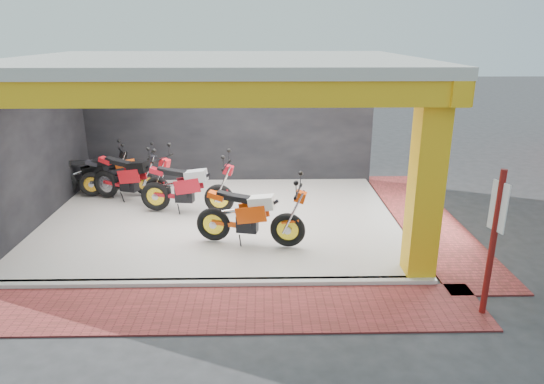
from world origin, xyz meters
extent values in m
plane|color=#2D2D30|center=(0.00, 0.00, 0.00)|extent=(80.00, 80.00, 0.00)
cube|color=white|center=(0.00, 2.00, 0.05)|extent=(8.00, 6.00, 0.10)
cube|color=beige|center=(0.00, 2.00, 3.60)|extent=(8.40, 6.40, 0.20)
cube|color=black|center=(0.00, 5.10, 1.75)|extent=(8.20, 0.20, 3.50)
cube|color=black|center=(-4.10, 2.00, 1.75)|extent=(0.20, 6.20, 3.50)
cube|color=#ECB013|center=(3.75, -0.75, 1.75)|extent=(0.50, 0.50, 3.50)
cube|color=#ECB013|center=(0.00, -1.00, 3.30)|extent=(8.40, 0.30, 0.40)
cube|color=#ECB013|center=(4.00, 2.00, 3.30)|extent=(0.30, 6.40, 0.40)
cube|color=white|center=(0.00, -1.02, 0.05)|extent=(8.00, 0.20, 0.10)
cube|color=#9C3333|center=(0.00, -1.80, 0.01)|extent=(9.00, 1.40, 0.03)
cube|color=#9C3333|center=(4.80, 2.00, 0.01)|extent=(1.40, 7.00, 0.03)
cylinder|color=maroon|center=(4.40, -2.00, 1.17)|extent=(0.09, 0.09, 2.35)
cube|color=white|center=(4.40, -2.00, 1.79)|extent=(0.11, 0.32, 0.75)
camera|label=1|loc=(0.97, -8.53, 4.20)|focal=32.00mm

